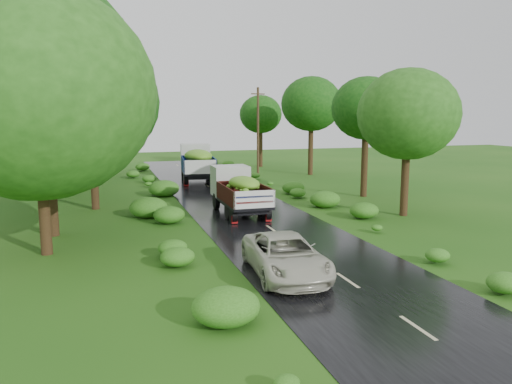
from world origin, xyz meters
name	(u,v)px	position (x,y,z in m)	size (l,w,h in m)	color
ground	(347,281)	(0.00, 0.00, 0.00)	(120.00, 120.00, 0.00)	#1D4F10
road	(294,244)	(0.00, 5.00, 0.01)	(6.50, 80.00, 0.02)	black
road_lines	(286,238)	(0.00, 6.00, 0.02)	(0.12, 69.60, 0.00)	#BFB78C
truck_near	(238,188)	(-0.55, 12.34, 1.44)	(2.21, 6.08, 2.55)	black
truck_far	(197,161)	(-0.25, 26.69, 1.70)	(3.31, 7.40, 3.01)	black
car	(286,256)	(-1.83, 1.16, 0.72)	(2.32, 5.04, 1.40)	beige
utility_pole	(258,130)	(5.93, 29.25, 4.12)	(1.38, 0.45, 8.00)	#382616
trees_left	(69,98)	(-9.69, 19.84, 6.65)	(6.60, 32.49, 9.70)	black
trees_right	(327,111)	(9.15, 21.49, 5.84)	(5.80, 30.17, 8.02)	black
shrubs	(240,202)	(0.00, 14.00, 0.35)	(11.90, 44.00, 0.70)	#2C6417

